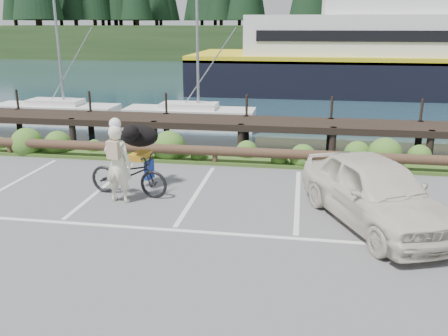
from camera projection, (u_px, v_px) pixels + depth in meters
The scene contains 8 objects.
ground at pixel (178, 223), 10.52m from camera, with size 72.00×72.00×0.00m, color #555558.
harbor_backdrop at pixel (291, 49), 84.60m from camera, with size 170.00×160.00×30.00m.
vegetation_strip at pixel (219, 157), 15.51m from camera, with size 34.00×1.60×0.10m, color #3D5B21.
log_rail at pixel (215, 165), 14.86m from camera, with size 32.00×0.30×0.60m, color #443021, non-canonical shape.
bicycle at pixel (129, 174), 12.09m from camera, with size 0.74×2.13×1.12m, color black.
cyclist at pixel (118, 164), 11.51m from camera, with size 0.71×0.47×1.95m, color #EDE6C9.
dog at pixel (139, 136), 12.46m from camera, with size 1.03×0.51×0.60m, color black.
parked_car at pixel (375, 191), 10.28m from camera, with size 1.78×4.42×1.51m, color beige.
Camera 1 is at (2.57, -9.41, 4.23)m, focal length 38.00 mm.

